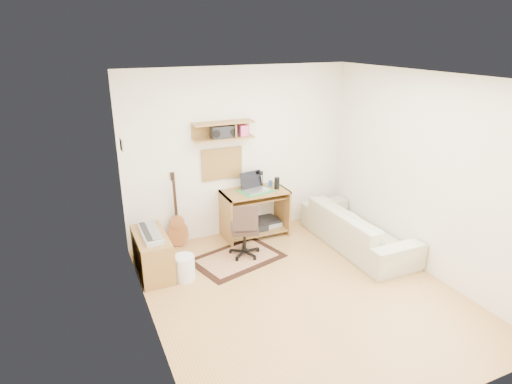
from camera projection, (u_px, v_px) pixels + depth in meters
name	position (u px, v px, depth m)	size (l,w,h in m)	color
floor	(301.00, 292.00, 5.40)	(3.60, 4.00, 0.01)	tan
ceiling	(310.00, 77.00, 4.50)	(3.60, 4.00, 0.01)	white
back_wall	(240.00, 153.00, 6.67)	(3.60, 0.01, 2.60)	white
left_wall	(146.00, 221.00, 4.26)	(0.01, 4.00, 2.60)	white
right_wall	(426.00, 175.00, 5.64)	(0.01, 4.00, 2.60)	white
wall_shelf	(224.00, 130.00, 6.31)	(0.90, 0.25, 0.26)	#A17338
cork_board	(222.00, 164.00, 6.58)	(0.64, 0.03, 0.49)	tan
wall_photo	(122.00, 145.00, 5.41)	(0.02, 0.20, 0.15)	#4C8CBF
desk	(255.00, 213.00, 6.80)	(1.00, 0.55, 0.75)	#A17338
laptop	(256.00, 182.00, 6.61)	(0.38, 0.38, 0.29)	silver
speaker	(277.00, 183.00, 6.73)	(0.08, 0.08, 0.18)	black
desk_lamp	(263.00, 178.00, 6.82)	(0.09, 0.09, 0.27)	black
pencil_cup	(271.00, 183.00, 6.86)	(0.07, 0.07, 0.09)	#2F558F
boombox	(223.00, 132.00, 6.31)	(0.37, 0.17, 0.19)	black
rug	(237.00, 258.00, 6.20)	(1.22, 0.81, 0.02)	beige
task_chair	(244.00, 229.00, 6.15)	(0.43, 0.43, 0.84)	#372820
cabinet	(152.00, 254.00, 5.76)	(0.40, 0.90, 0.55)	#A17338
music_keyboard	(150.00, 233.00, 5.65)	(0.22, 0.70, 0.06)	#B2B5BA
guitar	(177.00, 211.00, 6.39)	(0.31, 0.19, 1.14)	#B66C38
waste_basket	(184.00, 268.00, 5.63)	(0.28, 0.28, 0.33)	white
printer	(263.00, 226.00, 7.05)	(0.50, 0.39, 0.19)	#A5A8AA
sofa	(358.00, 222.00, 6.45)	(2.02, 0.59, 0.79)	#C0BB98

